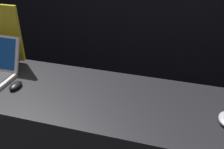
% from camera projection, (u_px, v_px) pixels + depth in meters
% --- Properties ---
extents(mouse_front, '(0.06, 0.10, 0.03)m').
position_uv_depth(mouse_front, '(16.00, 86.00, 1.51)').
color(mouse_front, black).
rests_on(mouse_front, display_counter).
extents(promo_stand_front, '(0.30, 0.07, 0.39)m').
position_uv_depth(promo_stand_front, '(1.00, 35.00, 1.72)').
color(promo_stand_front, black).
rests_on(promo_stand_front, display_counter).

